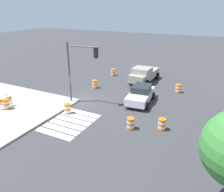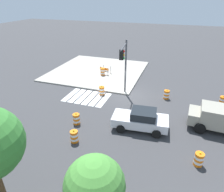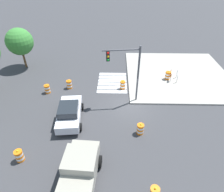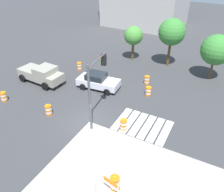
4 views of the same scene
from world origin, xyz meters
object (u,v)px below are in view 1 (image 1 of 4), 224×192
at_px(traffic_barrel_near_corner, 95,84).
at_px(traffic_barrel_on_sidewalk, 6,104).
at_px(sports_car, 141,94).
at_px(pickup_truck, 144,75).
at_px(traffic_barrel_median_near, 68,109).
at_px(traffic_light_pole, 80,63).
at_px(traffic_barrel_median_far, 162,124).
at_px(construction_barricade, 4,101).
at_px(traffic_barrel_far_curb, 113,72).
at_px(traffic_barrel_lane_center, 178,89).
at_px(traffic_barrel_crosswalk_end, 131,124).

xyz_separation_m(traffic_barrel_near_corner, traffic_barrel_on_sidewalk, (8.47, -3.90, 0.15)).
xyz_separation_m(sports_car, pickup_truck, (-5.85, -1.78, 0.16)).
distance_m(traffic_barrel_median_near, traffic_light_pole, 4.18).
distance_m(traffic_barrel_near_corner, traffic_barrel_median_near, 6.69).
distance_m(traffic_barrel_median_far, traffic_light_pole, 8.80).
relative_size(pickup_truck, traffic_light_pole, 0.96).
bearing_deg(traffic_barrel_median_near, construction_barricade, -72.53).
bearing_deg(traffic_barrel_median_near, traffic_barrel_far_curb, -172.26).
bearing_deg(traffic_barrel_median_far, traffic_barrel_far_curb, -138.82).
bearing_deg(pickup_truck, traffic_barrel_median_near, -14.69).
xyz_separation_m(sports_car, traffic_barrel_median_far, (4.15, 3.18, -0.36)).
xyz_separation_m(traffic_barrel_lane_center, traffic_barrel_on_sidewalk, (11.24, -12.51, 0.15)).
height_order(traffic_barrel_crosswalk_end, traffic_barrel_median_far, same).
relative_size(traffic_barrel_median_near, construction_barricade, 0.75).
xyz_separation_m(pickup_truck, construction_barricade, (12.75, -8.49, -0.25)).
bearing_deg(construction_barricade, traffic_barrel_near_corner, 152.46).
bearing_deg(traffic_barrel_median_near, traffic_barrel_near_corner, -169.10).
height_order(sports_car, pickup_truck, pickup_truck).
xyz_separation_m(pickup_truck, traffic_light_pole, (8.64, -3.02, 2.94)).
bearing_deg(traffic_barrel_median_far, traffic_light_pole, -99.67).
height_order(traffic_barrel_near_corner, construction_barricade, construction_barricade).
relative_size(traffic_barrel_far_curb, traffic_barrel_lane_center, 1.00).
bearing_deg(traffic_barrel_crosswalk_end, sports_car, -167.96).
relative_size(pickup_truck, traffic_barrel_far_curb, 5.16).
distance_m(traffic_barrel_near_corner, traffic_barrel_lane_center, 9.04).
xyz_separation_m(traffic_barrel_median_near, traffic_barrel_lane_center, (-9.35, 7.34, 0.00)).
height_order(traffic_barrel_median_far, construction_barricade, construction_barricade).
distance_m(traffic_barrel_lane_center, construction_barricade, 17.07).
bearing_deg(traffic_barrel_lane_center, traffic_barrel_near_corner, -72.13).
relative_size(traffic_barrel_median_far, construction_barricade, 0.75).
height_order(traffic_barrel_lane_center, traffic_barrel_on_sidewalk, traffic_barrel_on_sidewalk).
height_order(traffic_barrel_crosswalk_end, traffic_light_pole, traffic_light_pole).
bearing_deg(traffic_barrel_far_curb, traffic_barrel_median_near, 7.74).
height_order(traffic_barrel_on_sidewalk, construction_barricade, traffic_barrel_on_sidewalk).
height_order(sports_car, traffic_barrel_median_far, sports_car).
xyz_separation_m(traffic_barrel_far_curb, traffic_barrel_lane_center, (2.42, 8.94, 0.00)).
bearing_deg(traffic_barrel_median_near, traffic_barrel_on_sidewalk, -69.83).
height_order(traffic_barrel_median_near, construction_barricade, construction_barricade).
bearing_deg(traffic_barrel_median_far, traffic_barrel_median_near, -82.89).
bearing_deg(traffic_light_pole, pickup_truck, 160.74).
distance_m(sports_car, traffic_barrel_crosswalk_end, 5.22).
distance_m(pickup_truck, traffic_barrel_far_curb, 4.58).
height_order(traffic_barrel_crosswalk_end, traffic_barrel_median_near, same).
bearing_deg(traffic_barrel_lane_center, traffic_barrel_median_near, -38.14).
distance_m(pickup_truck, traffic_barrel_median_near, 11.36).
bearing_deg(traffic_barrel_median_far, traffic_barrel_near_corner, -121.57).
bearing_deg(traffic_barrel_far_curb, traffic_barrel_crosswalk_end, 32.05).
height_order(sports_car, traffic_barrel_near_corner, sports_car).
bearing_deg(traffic_barrel_lane_center, traffic_barrel_far_curb, -105.15).
bearing_deg(traffic_barrel_lane_center, traffic_barrel_crosswalk_end, -9.75).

